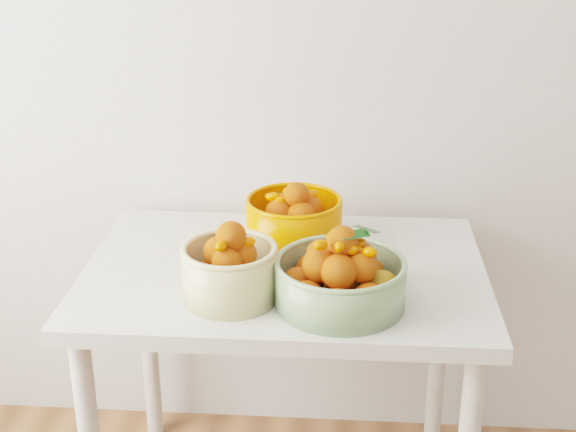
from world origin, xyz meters
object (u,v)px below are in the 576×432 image
at_px(table, 285,301).
at_px(bowl_cream, 230,270).
at_px(bowl_orange, 294,221).
at_px(bowl_green, 340,278).

bearing_deg(table, bowl_cream, -123.19).
bearing_deg(bowl_orange, table, -97.11).
relative_size(bowl_cream, bowl_green, 0.73).
xyz_separation_m(bowl_cream, bowl_orange, (0.13, 0.30, -0.00)).
distance_m(bowl_cream, bowl_orange, 0.32).
height_order(table, bowl_orange, bowl_orange).
bearing_deg(bowl_cream, bowl_green, -2.42).
bearing_deg(table, bowl_orange, 82.89).
bearing_deg(bowl_orange, bowl_green, -68.41).
distance_m(table, bowl_orange, 0.21).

